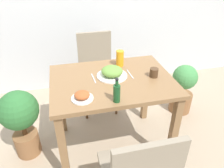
# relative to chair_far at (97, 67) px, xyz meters

# --- Properties ---
(ground_plane) EXTENTS (16.00, 16.00, 0.00)m
(ground_plane) POSITION_rel_chair_far_xyz_m (0.01, -0.73, -0.53)
(ground_plane) COLOR tan
(dining_table) EXTENTS (1.03, 0.77, 0.78)m
(dining_table) POSITION_rel_chair_far_xyz_m (0.01, -0.73, 0.13)
(dining_table) COLOR olive
(dining_table) RESTS_ON ground_plane
(chair_far) EXTENTS (0.42, 0.42, 0.92)m
(chair_far) POSITION_rel_chair_far_xyz_m (0.00, 0.00, 0.00)
(chair_far) COLOR gray
(chair_far) RESTS_ON ground_plane
(food_plate) EXTENTS (0.26, 0.26, 0.09)m
(food_plate) POSITION_rel_chair_far_xyz_m (0.02, -0.69, 0.29)
(food_plate) COLOR white
(food_plate) RESTS_ON dining_table
(side_plate) EXTENTS (0.16, 0.16, 0.06)m
(side_plate) POSITION_rel_chair_far_xyz_m (-0.27, -0.97, 0.28)
(side_plate) COLOR white
(side_plate) RESTS_ON dining_table
(drink_cup) EXTENTS (0.07, 0.07, 0.08)m
(drink_cup) POSITION_rel_chair_far_xyz_m (0.37, -0.77, 0.29)
(drink_cup) COLOR #4C331E
(drink_cup) RESTS_ON dining_table
(juice_glass) EXTENTS (0.07, 0.07, 0.15)m
(juice_glass) POSITION_rel_chair_far_xyz_m (0.14, -0.50, 0.33)
(juice_glass) COLOR orange
(juice_glass) RESTS_ON dining_table
(sauce_bottle) EXTENTS (0.05, 0.05, 0.20)m
(sauce_bottle) POSITION_rel_chair_far_xyz_m (-0.03, -1.05, 0.33)
(sauce_bottle) COLOR #194C23
(sauce_bottle) RESTS_ON dining_table
(fork_utensil) EXTENTS (0.02, 0.16, 0.00)m
(fork_utensil) POSITION_rel_chair_far_xyz_m (-0.14, -0.69, 0.25)
(fork_utensil) COLOR silver
(fork_utensil) RESTS_ON dining_table
(spoon_utensil) EXTENTS (0.02, 0.16, 0.00)m
(spoon_utensil) POSITION_rel_chair_far_xyz_m (0.19, -0.69, 0.25)
(spoon_utensil) COLOR silver
(spoon_utensil) RESTS_ON dining_table
(potted_plant_left) EXTENTS (0.35, 0.35, 0.69)m
(potted_plant_left) POSITION_rel_chair_far_xyz_m (-0.81, -0.63, -0.10)
(potted_plant_left) COLOR brown
(potted_plant_left) RESTS_ON ground_plane
(potted_plant_right) EXTENTS (0.28, 0.28, 0.61)m
(potted_plant_right) POSITION_rel_chair_far_xyz_m (0.96, -0.37, -0.20)
(potted_plant_right) COLOR brown
(potted_plant_right) RESTS_ON ground_plane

